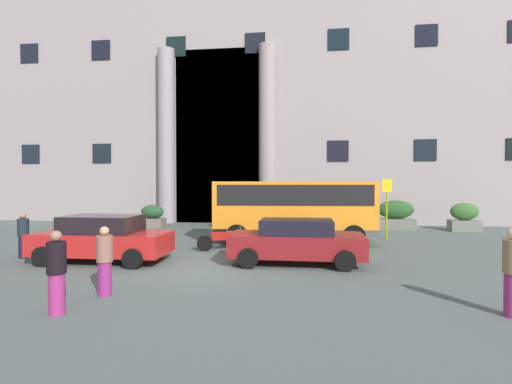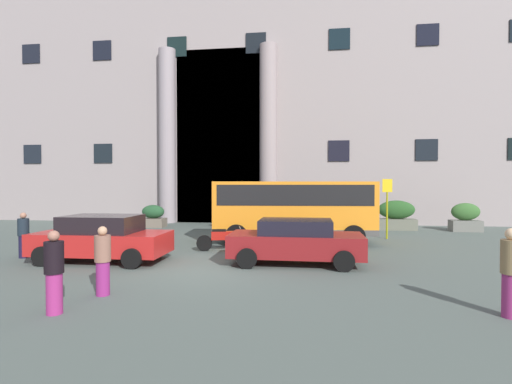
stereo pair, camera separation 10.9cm
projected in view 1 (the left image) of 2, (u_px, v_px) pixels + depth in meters
ground_plane at (202, 272)px, 11.06m from camera, size 80.00×64.00×0.12m
office_building_facade at (262, 80)px, 28.17m from camera, size 39.05×9.80×20.91m
orange_minibus at (294, 206)px, 16.18m from camera, size 6.88×3.04×2.64m
bus_stop_sign at (387, 202)px, 17.22m from camera, size 0.44×0.08×2.77m
hedge_planter_entrance_right at (395, 216)px, 20.62m from camera, size 2.06×0.83×1.63m
hedge_planter_west at (232, 216)px, 21.30m from camera, size 1.75×0.95×1.51m
hedge_planter_east at (464, 218)px, 19.97m from camera, size 1.52×0.76×1.52m
hedge_planter_far_west at (152, 216)px, 21.92m from camera, size 1.40×0.91×1.30m
parked_sedan_far at (297, 241)px, 11.86m from camera, size 4.21×2.00×1.41m
parked_sedan_second at (103, 238)px, 12.19m from camera, size 4.29×2.04×1.51m
motorcycle_near_kerb at (223, 239)px, 14.15m from camera, size 2.04×0.69×0.89m
pedestrian_man_crossing at (23, 235)px, 12.77m from camera, size 0.36×0.36×1.56m
pedestrian_man_red_shirt at (57, 272)px, 7.26m from camera, size 0.36×0.36×1.64m
pedestrian_woman_dark_dress at (105, 261)px, 8.49m from camera, size 0.36×0.36×1.58m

